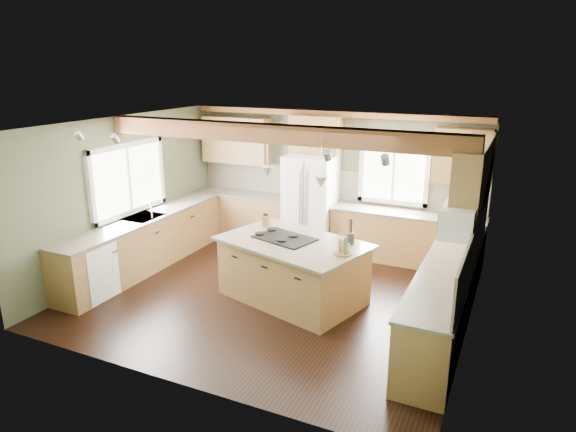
% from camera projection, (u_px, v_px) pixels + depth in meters
% --- Properties ---
extents(floor, '(5.60, 5.60, 0.00)m').
position_uv_depth(floor, '(275.00, 294.00, 7.89)').
color(floor, black).
rests_on(floor, ground).
extents(ceiling, '(5.60, 5.60, 0.00)m').
position_uv_depth(ceiling, '(274.00, 124.00, 7.14)').
color(ceiling, silver).
rests_on(ceiling, wall_back).
extents(wall_back, '(5.60, 0.00, 5.60)m').
position_uv_depth(wall_back, '(333.00, 180.00, 9.69)').
color(wall_back, '#4C553C').
rests_on(wall_back, ground).
extents(wall_left, '(0.00, 5.00, 5.00)m').
position_uv_depth(wall_left, '(126.00, 194.00, 8.64)').
color(wall_left, '#4C553C').
rests_on(wall_left, ground).
extents(wall_right, '(0.00, 5.00, 5.00)m').
position_uv_depth(wall_right, '(476.00, 240.00, 6.39)').
color(wall_right, '#4C553C').
rests_on(wall_right, ground).
extents(ceiling_beam, '(5.55, 0.26, 0.26)m').
position_uv_depth(ceiling_beam, '(274.00, 134.00, 7.17)').
color(ceiling_beam, brown).
rests_on(ceiling_beam, ceiling).
extents(soffit_trim, '(5.55, 0.20, 0.10)m').
position_uv_depth(soffit_trim, '(333.00, 114.00, 9.24)').
color(soffit_trim, brown).
rests_on(soffit_trim, ceiling).
extents(backsplash_back, '(5.58, 0.03, 0.58)m').
position_uv_depth(backsplash_back, '(333.00, 184.00, 9.70)').
color(backsplash_back, brown).
rests_on(backsplash_back, wall_back).
extents(backsplash_right, '(0.03, 3.70, 0.58)m').
position_uv_depth(backsplash_right, '(474.00, 246.00, 6.46)').
color(backsplash_right, brown).
rests_on(backsplash_right, wall_right).
extents(base_cab_back_left, '(2.02, 0.60, 0.88)m').
position_uv_depth(base_cab_back_left, '(244.00, 216.00, 10.40)').
color(base_cab_back_left, brown).
rests_on(base_cab_back_left, floor).
extents(counter_back_left, '(2.06, 0.64, 0.04)m').
position_uv_depth(counter_back_left, '(243.00, 194.00, 10.26)').
color(counter_back_left, '#4E4739').
rests_on(counter_back_left, base_cab_back_left).
extents(base_cab_back_right, '(2.62, 0.60, 0.88)m').
position_uv_depth(base_cab_back_right, '(405.00, 238.00, 9.07)').
color(base_cab_back_right, brown).
rests_on(base_cab_back_right, floor).
extents(counter_back_right, '(2.66, 0.64, 0.04)m').
position_uv_depth(counter_back_right, '(407.00, 213.00, 8.94)').
color(counter_back_right, '#4E4739').
rests_on(counter_back_right, base_cab_back_right).
extents(base_cab_left, '(0.60, 3.70, 0.88)m').
position_uv_depth(base_cab_left, '(146.00, 243.00, 8.81)').
color(base_cab_left, brown).
rests_on(base_cab_left, floor).
extents(counter_left, '(0.64, 3.74, 0.04)m').
position_uv_depth(counter_left, '(144.00, 218.00, 8.68)').
color(counter_left, '#4E4739').
rests_on(counter_left, base_cab_left).
extents(base_cab_right, '(0.60, 3.70, 0.88)m').
position_uv_depth(base_cab_right, '(446.00, 297.00, 6.80)').
color(base_cab_right, brown).
rests_on(base_cab_right, floor).
extents(counter_right, '(0.64, 3.74, 0.04)m').
position_uv_depth(counter_right, '(449.00, 265.00, 6.67)').
color(counter_right, '#4E4739').
rests_on(counter_right, base_cab_right).
extents(upper_cab_back_left, '(1.40, 0.35, 0.90)m').
position_uv_depth(upper_cab_back_left, '(236.00, 140.00, 10.15)').
color(upper_cab_back_left, brown).
rests_on(upper_cab_back_left, wall_back).
extents(upper_cab_over_fridge, '(0.96, 0.35, 0.70)m').
position_uv_depth(upper_cab_over_fridge, '(316.00, 135.00, 9.41)').
color(upper_cab_over_fridge, brown).
rests_on(upper_cab_over_fridge, wall_back).
extents(upper_cab_right, '(0.35, 2.20, 0.90)m').
position_uv_depth(upper_cab_right, '(474.00, 174.00, 7.05)').
color(upper_cab_right, brown).
rests_on(upper_cab_right, wall_right).
extents(upper_cab_back_corner, '(0.90, 0.35, 0.90)m').
position_uv_depth(upper_cab_back_corner, '(462.00, 156.00, 8.42)').
color(upper_cab_back_corner, brown).
rests_on(upper_cab_back_corner, wall_back).
extents(window_left, '(0.04, 1.60, 1.05)m').
position_uv_depth(window_left, '(128.00, 179.00, 8.61)').
color(window_left, white).
rests_on(window_left, wall_left).
extents(window_back, '(1.10, 0.04, 1.00)m').
position_uv_depth(window_back, '(394.00, 172.00, 9.13)').
color(window_back, white).
rests_on(window_back, wall_back).
extents(sink, '(0.50, 0.65, 0.03)m').
position_uv_depth(sink, '(144.00, 218.00, 8.68)').
color(sink, '#262628').
rests_on(sink, counter_left).
extents(faucet, '(0.02, 0.02, 0.28)m').
position_uv_depth(faucet, '(152.00, 211.00, 8.57)').
color(faucet, '#B2B2B7').
rests_on(faucet, sink).
extents(dishwasher, '(0.60, 0.60, 0.84)m').
position_uv_depth(dishwasher, '(89.00, 271.00, 7.68)').
color(dishwasher, white).
rests_on(dishwasher, floor).
extents(oven, '(0.60, 0.72, 0.84)m').
position_uv_depth(oven, '(426.00, 345.00, 5.67)').
color(oven, white).
rests_on(oven, floor).
extents(microwave, '(0.40, 0.70, 0.38)m').
position_uv_depth(microwave, '(459.00, 220.00, 6.36)').
color(microwave, white).
rests_on(microwave, wall_right).
extents(pendant_left, '(0.18, 0.18, 0.16)m').
position_uv_depth(pendant_left, '(268.00, 172.00, 7.53)').
color(pendant_left, '#B2B2B7').
rests_on(pendant_left, ceiling).
extents(pendant_right, '(0.18, 0.18, 0.16)m').
position_uv_depth(pendant_right, '(321.00, 182.00, 6.91)').
color(pendant_right, '#B2B2B7').
rests_on(pendant_right, ceiling).
extents(refrigerator, '(0.90, 0.74, 1.80)m').
position_uv_depth(refrigerator, '(311.00, 203.00, 9.59)').
color(refrigerator, white).
rests_on(refrigerator, floor).
extents(island, '(2.23, 1.71, 0.88)m').
position_uv_depth(island, '(293.00, 272.00, 7.63)').
color(island, brown).
rests_on(island, floor).
extents(island_top, '(2.40, 1.87, 0.04)m').
position_uv_depth(island_top, '(293.00, 242.00, 7.50)').
color(island_top, '#4E4739').
rests_on(island_top, island).
extents(cooktop, '(0.98, 0.79, 0.02)m').
position_uv_depth(cooktop, '(285.00, 238.00, 7.59)').
color(cooktop, black).
rests_on(cooktop, island_top).
extents(knife_block, '(0.11, 0.09, 0.18)m').
position_uv_depth(knife_block, '(266.00, 221.00, 8.13)').
color(knife_block, brown).
rests_on(knife_block, island_top).
extents(utensil_crock, '(0.17, 0.17, 0.17)m').
position_uv_depth(utensil_crock, '(350.00, 238.00, 7.35)').
color(utensil_crock, '#453A37').
rests_on(utensil_crock, island_top).
extents(bottle_tray, '(0.34, 0.34, 0.23)m').
position_uv_depth(bottle_tray, '(343.00, 246.00, 6.95)').
color(bottle_tray, brown).
rests_on(bottle_tray, island_top).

